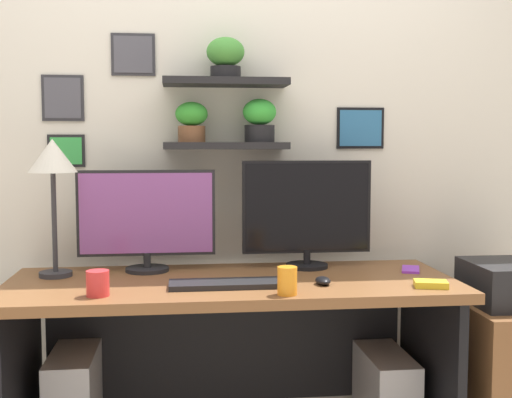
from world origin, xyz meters
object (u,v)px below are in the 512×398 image
object	(u,v)px
desk_lamp	(53,165)
scissors_tray	(431,284)
desk	(231,327)
computer_mouse	(323,281)
coffee_mug	(98,283)
monitor_right	(307,212)
keyboard	(228,284)
cell_phone	(411,269)
pen_cup	(287,281)
monitor_left	(147,218)

from	to	relation	value
desk_lamp	scissors_tray	bearing A→B (deg)	-14.24
desk_lamp	desk	bearing A→B (deg)	-7.12
computer_mouse	coffee_mug	world-z (taller)	coffee_mug
monitor_right	scissors_tray	xyz separation A→B (m)	(0.38, -0.43, -0.23)
keyboard	cell_phone	size ratio (longest dim) A/B	3.14
pen_cup	scissors_tray	xyz separation A→B (m)	(0.55, 0.06, -0.04)
monitor_left	coffee_mug	size ratio (longest dim) A/B	6.32
pen_cup	scissors_tray	size ratio (longest dim) A/B	0.83
keyboard	computer_mouse	xyz separation A→B (m)	(0.36, -0.01, 0.01)
coffee_mug	scissors_tray	size ratio (longest dim) A/B	0.75
desk	keyboard	bearing A→B (deg)	-97.69
keyboard	computer_mouse	bearing A→B (deg)	-1.48
monitor_right	pen_cup	xyz separation A→B (m)	(-0.17, -0.49, -0.19)
monitor_left	computer_mouse	world-z (taller)	monitor_left
keyboard	coffee_mug	size ratio (longest dim) A/B	4.89
desk	keyboard	size ratio (longest dim) A/B	3.97
computer_mouse	desk_lamp	bearing A→B (deg)	165.29
coffee_mug	keyboard	bearing A→B (deg)	11.85
monitor_left	coffee_mug	bearing A→B (deg)	-108.94
desk	monitor_left	size ratio (longest dim) A/B	3.07
monitor_right	scissors_tray	size ratio (longest dim) A/B	4.61
desk	computer_mouse	world-z (taller)	computer_mouse
monitor_left	coffee_mug	xyz separation A→B (m)	(-0.15, -0.43, -0.18)
desk	keyboard	xyz separation A→B (m)	(-0.02, -0.17, 0.22)
cell_phone	coffee_mug	xyz separation A→B (m)	(-1.25, -0.31, 0.04)
coffee_mug	scissors_tray	bearing A→B (deg)	-0.07
coffee_mug	pen_cup	xyz separation A→B (m)	(0.66, -0.06, 0.01)
cell_phone	desk	bearing A→B (deg)	-156.82
coffee_mug	pen_cup	distance (m)	0.66
pen_cup	scissors_tray	distance (m)	0.55
computer_mouse	desk_lamp	distance (m)	1.15
pen_cup	coffee_mug	bearing A→B (deg)	174.95
computer_mouse	keyboard	bearing A→B (deg)	178.52
monitor_right	cell_phone	size ratio (longest dim) A/B	3.95
keyboard	computer_mouse	distance (m)	0.36
desk_lamp	computer_mouse	bearing A→B (deg)	-14.71
monitor_left	desk_lamp	bearing A→B (deg)	-168.39
monitor_right	coffee_mug	xyz separation A→B (m)	(-0.83, -0.43, -0.19)
monitor_right	pen_cup	distance (m)	0.55
desk	monitor_right	size ratio (longest dim) A/B	3.16
keyboard	computer_mouse	world-z (taller)	computer_mouse
monitor_left	monitor_right	distance (m)	0.68
monitor_right	cell_phone	world-z (taller)	monitor_right
computer_mouse	pen_cup	world-z (taller)	pen_cup
desk	desk_lamp	size ratio (longest dim) A/B	3.18
computer_mouse	monitor_right	bearing A→B (deg)	89.21
computer_mouse	coffee_mug	xyz separation A→B (m)	(-0.82, -0.09, 0.03)
desk_lamp	cell_phone	world-z (taller)	desk_lamp
monitor_right	computer_mouse	world-z (taller)	monitor_right
monitor_right	cell_phone	bearing A→B (deg)	-16.27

